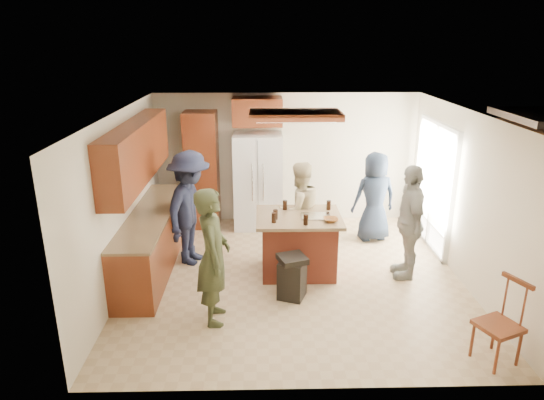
{
  "coord_description": "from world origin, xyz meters",
  "views": [
    {
      "loc": [
        -0.49,
        -6.65,
        3.49
      ],
      "look_at": [
        -0.33,
        0.27,
        1.15
      ],
      "focal_mm": 32.0,
      "sensor_mm": 36.0,
      "label": 1
    }
  ],
  "objects_px": {
    "person_counter": "(191,208)",
    "spindle_chair": "(500,326)",
    "person_behind_right": "(374,197)",
    "refrigerator": "(258,181)",
    "person_front_left": "(213,257)",
    "person_behind_left": "(299,211)",
    "kitchen_island": "(298,244)",
    "trash_bin": "(292,277)",
    "person_side_right": "(409,222)"
  },
  "relations": [
    {
      "from": "person_counter",
      "to": "person_front_left",
      "type": "bearing_deg",
      "value": -143.82
    },
    {
      "from": "person_behind_right",
      "to": "person_side_right",
      "type": "bearing_deg",
      "value": 87.06
    },
    {
      "from": "kitchen_island",
      "to": "trash_bin",
      "type": "height_order",
      "value": "kitchen_island"
    },
    {
      "from": "person_side_right",
      "to": "spindle_chair",
      "type": "xyz_separation_m",
      "value": [
        0.43,
        -2.09,
        -0.42
      ]
    },
    {
      "from": "person_behind_right",
      "to": "spindle_chair",
      "type": "relative_size",
      "value": 1.61
    },
    {
      "from": "person_front_left",
      "to": "kitchen_island",
      "type": "distance_m",
      "value": 1.81
    },
    {
      "from": "person_side_right",
      "to": "kitchen_island",
      "type": "bearing_deg",
      "value": -91.35
    },
    {
      "from": "person_side_right",
      "to": "person_behind_right",
      "type": "bearing_deg",
      "value": -168.06
    },
    {
      "from": "person_behind_right",
      "to": "trash_bin",
      "type": "distance_m",
      "value": 2.62
    },
    {
      "from": "person_side_right",
      "to": "person_counter",
      "type": "height_order",
      "value": "person_counter"
    },
    {
      "from": "kitchen_island",
      "to": "trash_bin",
      "type": "bearing_deg",
      "value": -100.25
    },
    {
      "from": "person_behind_right",
      "to": "kitchen_island",
      "type": "relative_size",
      "value": 1.26
    },
    {
      "from": "person_side_right",
      "to": "refrigerator",
      "type": "bearing_deg",
      "value": -129.04
    },
    {
      "from": "refrigerator",
      "to": "trash_bin",
      "type": "relative_size",
      "value": 2.86
    },
    {
      "from": "person_counter",
      "to": "person_behind_left",
      "type": "bearing_deg",
      "value": -66.5
    },
    {
      "from": "refrigerator",
      "to": "kitchen_island",
      "type": "height_order",
      "value": "refrigerator"
    },
    {
      "from": "person_side_right",
      "to": "trash_bin",
      "type": "bearing_deg",
      "value": -66.65
    },
    {
      "from": "trash_bin",
      "to": "person_behind_left",
      "type": "bearing_deg",
      "value": 81.81
    },
    {
      "from": "person_behind_left",
      "to": "person_counter",
      "type": "distance_m",
      "value": 1.73
    },
    {
      "from": "refrigerator",
      "to": "kitchen_island",
      "type": "relative_size",
      "value": 1.41
    },
    {
      "from": "person_front_left",
      "to": "person_behind_left",
      "type": "xyz_separation_m",
      "value": [
        1.21,
        1.84,
        -0.08
      ]
    },
    {
      "from": "person_side_right",
      "to": "person_counter",
      "type": "relative_size",
      "value": 0.95
    },
    {
      "from": "refrigerator",
      "to": "kitchen_island",
      "type": "bearing_deg",
      "value": -72.34
    },
    {
      "from": "person_behind_left",
      "to": "person_counter",
      "type": "xyz_separation_m",
      "value": [
        -1.73,
        -0.12,
        0.11
      ]
    },
    {
      "from": "person_front_left",
      "to": "spindle_chair",
      "type": "xyz_separation_m",
      "value": [
        3.24,
        -0.93,
        -0.44
      ]
    },
    {
      "from": "person_front_left",
      "to": "spindle_chair",
      "type": "distance_m",
      "value": 3.4
    },
    {
      "from": "person_side_right",
      "to": "person_counter",
      "type": "distance_m",
      "value": 3.36
    },
    {
      "from": "person_counter",
      "to": "spindle_chair",
      "type": "bearing_deg",
      "value": -105.65
    },
    {
      "from": "trash_bin",
      "to": "kitchen_island",
      "type": "bearing_deg",
      "value": 79.75
    },
    {
      "from": "trash_bin",
      "to": "person_behind_right",
      "type": "bearing_deg",
      "value": 52.2
    },
    {
      "from": "person_side_right",
      "to": "refrigerator",
      "type": "distance_m",
      "value": 3.09
    },
    {
      "from": "person_behind_left",
      "to": "person_behind_right",
      "type": "bearing_deg",
      "value": -178.45
    },
    {
      "from": "person_counter",
      "to": "kitchen_island",
      "type": "xyz_separation_m",
      "value": [
        1.68,
        -0.41,
        -0.45
      ]
    },
    {
      "from": "person_behind_right",
      "to": "refrigerator",
      "type": "bearing_deg",
      "value": -29.6
    },
    {
      "from": "person_side_right",
      "to": "kitchen_island",
      "type": "distance_m",
      "value": 1.69
    },
    {
      "from": "person_behind_left",
      "to": "kitchen_island",
      "type": "distance_m",
      "value": 0.63
    },
    {
      "from": "person_behind_left",
      "to": "person_behind_right",
      "type": "xyz_separation_m",
      "value": [
        1.39,
        0.73,
        -0.01
      ]
    },
    {
      "from": "person_counter",
      "to": "spindle_chair",
      "type": "xyz_separation_m",
      "value": [
        3.75,
        -2.65,
        -0.47
      ]
    },
    {
      "from": "person_behind_left",
      "to": "kitchen_island",
      "type": "xyz_separation_m",
      "value": [
        -0.05,
        -0.52,
        -0.34
      ]
    },
    {
      "from": "person_behind_right",
      "to": "spindle_chair",
      "type": "distance_m",
      "value": 3.58
    },
    {
      "from": "person_behind_left",
      "to": "kitchen_island",
      "type": "relative_size",
      "value": 1.27
    },
    {
      "from": "person_side_right",
      "to": "spindle_chair",
      "type": "bearing_deg",
      "value": 15.57
    },
    {
      "from": "person_front_left",
      "to": "person_behind_left",
      "type": "relative_size",
      "value": 1.1
    },
    {
      "from": "person_counter",
      "to": "kitchen_island",
      "type": "relative_size",
      "value": 1.44
    },
    {
      "from": "person_behind_right",
      "to": "trash_bin",
      "type": "bearing_deg",
      "value": 41.21
    },
    {
      "from": "person_behind_right",
      "to": "spindle_chair",
      "type": "bearing_deg",
      "value": 89.24
    },
    {
      "from": "person_front_left",
      "to": "person_behind_right",
      "type": "relative_size",
      "value": 1.11
    },
    {
      "from": "kitchen_island",
      "to": "trash_bin",
      "type": "xyz_separation_m",
      "value": [
        -0.14,
        -0.78,
        -0.16
      ]
    },
    {
      "from": "person_counter",
      "to": "spindle_chair",
      "type": "relative_size",
      "value": 1.85
    },
    {
      "from": "person_behind_left",
      "to": "spindle_chair",
      "type": "xyz_separation_m",
      "value": [
        2.02,
        -2.77,
        -0.36
      ]
    }
  ]
}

